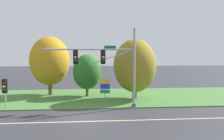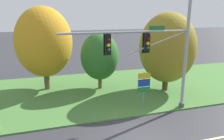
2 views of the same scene
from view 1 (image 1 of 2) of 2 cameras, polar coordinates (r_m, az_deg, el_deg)
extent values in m
plane|color=#333338|center=(18.53, -6.86, -12.11)|extent=(160.00, 160.00, 0.00)
cube|color=beige|center=(17.38, -7.00, -13.20)|extent=(36.00, 0.16, 0.01)
cube|color=#477A38|center=(26.54, -6.23, -7.04)|extent=(48.00, 11.50, 0.10)
cylinder|color=#9EA0A5|center=(21.04, 5.84, 0.60)|extent=(0.22, 0.22, 7.57)
cylinder|color=#4C4C51|center=(21.57, 5.77, -9.09)|extent=(0.40, 0.40, 0.30)
cylinder|color=#9EA0A5|center=(20.65, -5.95, 5.37)|extent=(8.57, 0.14, 0.14)
cylinder|color=#9EA0A5|center=(20.71, 0.01, 3.45)|extent=(4.31, 0.08, 1.48)
cube|color=black|center=(20.66, -2.34, 3.36)|extent=(0.34, 0.28, 1.22)
cube|color=black|center=(20.82, -2.36, 3.37)|extent=(0.46, 0.04, 1.34)
sphere|color=#4C0C0C|center=(20.48, -2.32, 4.20)|extent=(0.22, 0.22, 0.22)
sphere|color=yellow|center=(20.48, -2.31, 3.36)|extent=(0.22, 0.22, 0.22)
sphere|color=#0C4219|center=(20.48, -2.31, 2.52)|extent=(0.22, 0.22, 0.22)
cube|color=black|center=(20.71, -9.53, 3.31)|extent=(0.34, 0.28, 1.22)
cube|color=black|center=(20.87, -9.50, 3.32)|extent=(0.46, 0.04, 1.34)
sphere|color=#4C0C0C|center=(20.53, -9.58, 4.14)|extent=(0.22, 0.22, 0.22)
sphere|color=yellow|center=(20.53, -9.57, 3.31)|extent=(0.22, 0.22, 0.22)
sphere|color=#0C4219|center=(20.54, -9.56, 2.47)|extent=(0.22, 0.22, 0.22)
cube|color=#196B33|center=(20.66, -0.53, 6.00)|extent=(1.10, 0.04, 0.28)
cylinder|color=#9EA0A5|center=(23.07, -26.09, -5.66)|extent=(0.12, 0.12, 2.64)
cube|color=black|center=(22.78, -26.33, -3.85)|extent=(0.34, 0.28, 1.22)
cube|color=black|center=(22.92, -26.19, -3.80)|extent=(0.46, 0.04, 1.34)
sphere|color=#4C0C0C|center=(22.57, -26.52, -3.16)|extent=(0.22, 0.22, 0.22)
sphere|color=yellow|center=(22.61, -26.50, -3.91)|extent=(0.22, 0.22, 0.22)
sphere|color=#0C4219|center=(22.65, -26.48, -4.67)|extent=(0.22, 0.22, 0.22)
cylinder|color=slate|center=(21.62, -1.83, -5.82)|extent=(0.08, 0.08, 2.68)
cube|color=gold|center=(21.43, -1.83, -2.94)|extent=(0.94, 0.03, 0.39)
cube|color=#193399|center=(21.49, -1.82, -4.30)|extent=(0.92, 0.03, 0.52)
cube|color=#197238|center=(21.57, -1.82, -5.63)|extent=(0.97, 0.03, 0.37)
cylinder|color=brown|center=(28.40, -15.84, -3.35)|extent=(0.49, 0.49, 2.92)
ellipsoid|color=#C68C1E|center=(28.18, -15.95, 2.29)|extent=(4.85, 4.85, 6.07)
cylinder|color=brown|center=(26.72, -6.53, -4.63)|extent=(0.34, 0.34, 2.04)
ellipsoid|color=#2D6B28|center=(26.50, -6.56, -0.47)|extent=(3.37, 3.37, 4.21)
cylinder|color=#4C3823|center=(24.98, 5.91, -4.73)|extent=(0.48, 0.48, 2.48)
ellipsoid|color=olive|center=(24.72, 5.96, 1.14)|extent=(4.80, 4.80, 6.00)
camera|label=2|loc=(9.69, -39.01, 12.68)|focal=35.00mm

